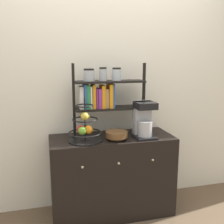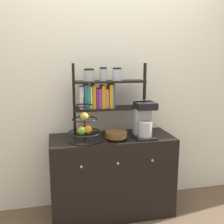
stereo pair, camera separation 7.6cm
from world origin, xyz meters
name	(u,v)px [view 1 (the left image)]	position (x,y,z in m)	size (l,w,h in m)	color
wall_back	(105,81)	(0.00, 0.52, 1.30)	(7.00, 0.05, 2.60)	silver
sideboard	(112,175)	(0.00, 0.24, 0.40)	(1.18, 0.49, 0.79)	black
coffee_maker	(143,119)	(0.29, 0.17, 0.96)	(0.19, 0.24, 0.34)	black
fruit_stand	(85,128)	(-0.27, 0.16, 0.92)	(0.30, 0.30, 0.40)	black
wooden_bowl	(117,135)	(0.02, 0.14, 0.84)	(0.20, 0.20, 0.08)	brown
shelf_hutch	(102,93)	(-0.07, 0.33, 1.21)	(0.72, 0.20, 0.70)	black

